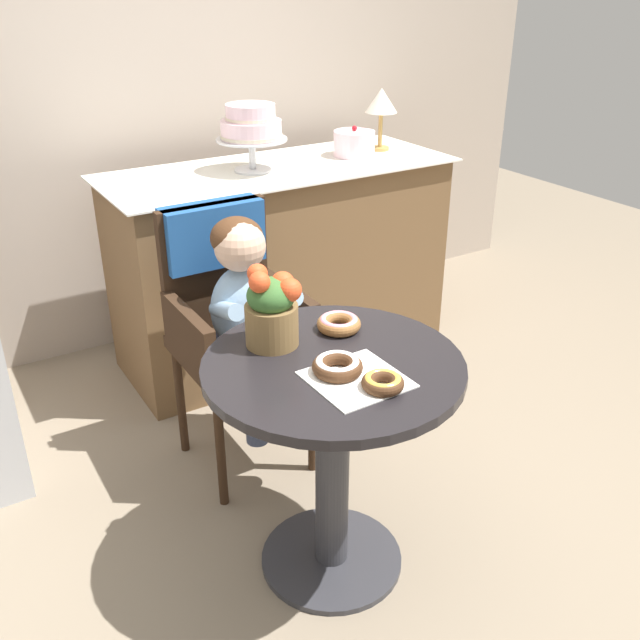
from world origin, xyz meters
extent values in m
plane|color=gray|center=(0.00, 0.00, 0.00)|extent=(8.00, 8.00, 0.00)
cube|color=#B2A393|center=(0.00, 1.85, 1.35)|extent=(4.80, 0.10, 2.70)
cylinder|color=black|center=(0.00, 0.00, 0.70)|extent=(0.72, 0.72, 0.03)
cylinder|color=#333338|center=(0.00, 0.00, 0.34)|extent=(0.10, 0.10, 0.69)
cylinder|color=#333338|center=(0.00, 0.00, 0.01)|extent=(0.44, 0.44, 0.02)
cube|color=#332114|center=(0.01, 0.60, 0.47)|extent=(0.42, 0.42, 0.04)
cube|color=#332114|center=(0.01, 0.79, 0.72)|extent=(0.40, 0.04, 0.46)
cube|color=#332114|center=(-0.18, 0.60, 0.58)|extent=(0.04, 0.38, 0.18)
cube|color=#332114|center=(0.20, 0.60, 0.58)|extent=(0.04, 0.38, 0.18)
cube|color=#1E4C8C|center=(0.01, 0.79, 0.84)|extent=(0.36, 0.11, 0.22)
cylinder|color=#332114|center=(-0.17, 0.42, 0.23)|extent=(0.03, 0.03, 0.45)
cylinder|color=#332114|center=(0.19, 0.42, 0.23)|extent=(0.03, 0.03, 0.45)
cylinder|color=#332114|center=(-0.17, 0.78, 0.23)|extent=(0.03, 0.03, 0.45)
cylinder|color=#332114|center=(0.19, 0.78, 0.23)|extent=(0.03, 0.03, 0.45)
ellipsoid|color=#8CADCC|center=(0.01, 0.58, 0.64)|extent=(0.22, 0.16, 0.30)
sphere|color=#E0B293|center=(0.01, 0.57, 0.87)|extent=(0.17, 0.17, 0.17)
ellipsoid|color=#4C2D19|center=(0.01, 0.59, 0.89)|extent=(0.17, 0.17, 0.14)
cylinder|color=#8CADCC|center=(-0.09, 0.50, 0.69)|extent=(0.08, 0.23, 0.13)
sphere|color=#E0B293|center=(-0.08, 0.42, 0.62)|extent=(0.06, 0.06, 0.06)
cylinder|color=#8CADCC|center=(0.10, 0.50, 0.69)|extent=(0.08, 0.23, 0.13)
sphere|color=#E0B293|center=(0.09, 0.42, 0.62)|extent=(0.06, 0.06, 0.06)
cylinder|color=#3F4760|center=(-0.05, 0.50, 0.53)|extent=(0.09, 0.22, 0.09)
cylinder|color=#3F4760|center=(-0.05, 0.39, 0.36)|extent=(0.08, 0.08, 0.26)
cylinder|color=#3F4760|center=(0.06, 0.50, 0.53)|extent=(0.09, 0.22, 0.09)
cylinder|color=#3F4760|center=(0.06, 0.39, 0.36)|extent=(0.08, 0.08, 0.26)
cube|color=white|center=(0.00, -0.11, 0.72)|extent=(0.24, 0.24, 0.00)
torus|color=#4C2D19|center=(-0.02, -0.06, 0.74)|extent=(0.13, 0.13, 0.04)
torus|color=white|center=(-0.02, -0.06, 0.75)|extent=(0.12, 0.12, 0.02)
torus|color=#4C2D19|center=(0.03, -0.18, 0.74)|extent=(0.11, 0.11, 0.04)
torus|color=gold|center=(0.03, -0.18, 0.75)|extent=(0.10, 0.10, 0.02)
torus|color=#936033|center=(0.12, 0.15, 0.74)|extent=(0.13, 0.13, 0.04)
torus|color=pink|center=(0.12, 0.15, 0.75)|extent=(0.11, 0.11, 0.02)
cylinder|color=brown|center=(-0.09, 0.18, 0.78)|extent=(0.15, 0.15, 0.12)
ellipsoid|color=#38662D|center=(-0.09, 0.18, 0.87)|extent=(0.14, 0.14, 0.10)
sphere|color=#E54C23|center=(-0.05, 0.18, 0.90)|extent=(0.07, 0.07, 0.07)
sphere|color=#E54C23|center=(-0.07, 0.21, 0.87)|extent=(0.05, 0.05, 0.05)
sphere|color=#E54C23|center=(-0.11, 0.22, 0.92)|extent=(0.06, 0.06, 0.06)
sphere|color=#E54C23|center=(-0.12, 0.20, 0.94)|extent=(0.05, 0.05, 0.05)
sphere|color=#E54C23|center=(-0.13, 0.16, 0.93)|extent=(0.06, 0.06, 0.06)
sphere|color=#E54C23|center=(-0.09, 0.16, 0.88)|extent=(0.07, 0.07, 0.07)
sphere|color=#E54C23|center=(-0.05, 0.14, 0.89)|extent=(0.07, 0.07, 0.07)
cube|color=brown|center=(0.55, 1.30, 0.45)|extent=(1.50, 0.56, 0.90)
cube|color=white|center=(0.55, 1.30, 0.90)|extent=(1.56, 0.62, 0.01)
cylinder|color=silver|center=(0.42, 1.30, 0.91)|extent=(0.16, 0.16, 0.01)
cylinder|color=silver|center=(0.42, 1.30, 0.97)|extent=(0.03, 0.03, 0.12)
cylinder|color=silver|center=(0.42, 1.30, 1.03)|extent=(0.30, 0.30, 0.01)
cylinder|color=silver|center=(0.42, 1.30, 1.08)|extent=(0.25, 0.25, 0.08)
cylinder|color=beige|center=(0.42, 1.30, 1.05)|extent=(0.26, 0.26, 0.01)
cylinder|color=silver|center=(0.42, 1.30, 1.15)|extent=(0.21, 0.21, 0.07)
cylinder|color=beige|center=(0.42, 1.30, 1.12)|extent=(0.21, 0.21, 0.01)
cylinder|color=silver|center=(0.94, 1.31, 0.96)|extent=(0.19, 0.19, 0.11)
sphere|color=red|center=(0.94, 1.31, 1.02)|extent=(0.02, 0.02, 0.02)
cylinder|color=#B28C47|center=(1.11, 1.34, 0.91)|extent=(0.09, 0.09, 0.01)
cylinder|color=#B28C47|center=(1.11, 1.34, 0.99)|extent=(0.02, 0.02, 0.16)
cone|color=silver|center=(1.11, 1.34, 1.13)|extent=(0.15, 0.15, 0.11)
camera|label=1|loc=(-0.90, -1.40, 1.67)|focal=39.69mm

